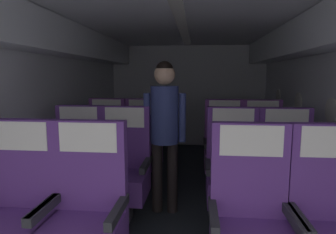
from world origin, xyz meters
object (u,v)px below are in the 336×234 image
seat_a_right_aisle (334,229)px  seat_c_right_window (224,149)px  seat_b_left_window (77,169)px  seat_c_left_aisle (143,147)px  seat_a_left_aisle (85,218)px  seat_c_left_window (106,146)px  seat_b_right_window (233,174)px  seat_c_right_aisle (263,150)px  seat_a_right_window (251,226)px  flight_attendant (165,121)px  seat_b_right_aisle (287,176)px  seat_a_left_window (16,215)px  seat_b_left_aisle (123,171)px

seat_a_right_aisle → seat_c_right_window: bearing=104.4°
seat_b_left_window → seat_c_left_aisle: bearing=62.6°
seat_a_left_aisle → seat_c_left_window: 2.00m
seat_b_right_window → seat_c_right_aisle: bearing=62.8°
seat_b_left_window → seat_c_right_window: same height
seat_a_right_window → seat_c_left_aisle: bearing=118.6°
seat_a_left_aisle → seat_b_right_window: bearing=42.2°
seat_a_right_aisle → seat_c_left_window: 2.83m
seat_a_left_aisle → seat_a_right_window: 1.08m
seat_a_left_aisle → flight_attendant: flight_attendant is taller
seat_b_right_window → seat_c_right_window: 0.97m
seat_a_left_aisle → seat_b_right_window: size_ratio=1.00×
seat_c_left_window → seat_c_right_aisle: bearing=-0.1°
seat_b_right_aisle → seat_b_right_window: size_ratio=1.00×
seat_a_left_window → seat_a_right_window: bearing=0.2°
seat_a_right_window → seat_b_left_window: 1.84m
seat_b_left_aisle → seat_b_right_aisle: same height
seat_a_left_window → seat_a_right_aisle: 2.07m
seat_c_left_aisle → seat_b_right_aisle: bearing=-31.9°
seat_b_right_aisle → seat_c_left_window: (-2.07, 0.97, 0.00)m
seat_b_right_aisle → seat_b_right_window: 0.50m
seat_b_right_aisle → seat_c_left_aisle: same height
seat_a_left_window → seat_a_left_aisle: same height
seat_c_left_aisle → seat_c_right_aisle: size_ratio=1.00×
seat_a_right_window → seat_a_left_aisle: bearing=-179.7°
seat_b_left_window → seat_c_left_aisle: size_ratio=1.00×
seat_a_left_aisle → seat_c_left_aisle: bearing=89.5°
seat_b_left_window → seat_c_right_aisle: 2.26m
seat_c_left_aisle → seat_c_right_aisle: (1.55, -0.01, 0.00)m
seat_a_left_window → seat_b_left_aisle: same height
seat_b_left_aisle → flight_attendant: size_ratio=0.71×
seat_b_left_aisle → seat_b_right_window: same height
seat_b_left_window → seat_c_right_aisle: size_ratio=1.00×
seat_a_left_window → seat_b_left_aisle: 1.08m
seat_b_left_window → seat_b_right_aisle: bearing=-0.3°
seat_a_left_aisle → seat_a_right_window: bearing=0.3°
seat_b_right_aisle → seat_a_left_aisle: bearing=-148.3°
seat_c_left_window → seat_c_right_window: size_ratio=1.00×
seat_c_right_window → flight_attendant: size_ratio=0.71×
seat_a_left_aisle → seat_c_left_window: (-0.49, 1.94, 0.00)m
seat_b_left_window → seat_a_right_aisle: bearing=-25.1°
seat_a_right_aisle → seat_b_left_aisle: size_ratio=1.00×
seat_a_left_window → seat_c_left_aisle: 2.01m
seat_a_left_window → seat_b_right_window: 1.85m
seat_b_left_window → seat_c_right_window: size_ratio=1.00×
seat_a_right_window → flight_attendant: size_ratio=0.71×
seat_a_left_aisle → seat_c_right_aisle: same height
seat_c_right_aisle → flight_attendant: 1.50m
seat_a_left_aisle → seat_a_left_window: bearing=179.9°
seat_b_right_window → flight_attendant: 0.84m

